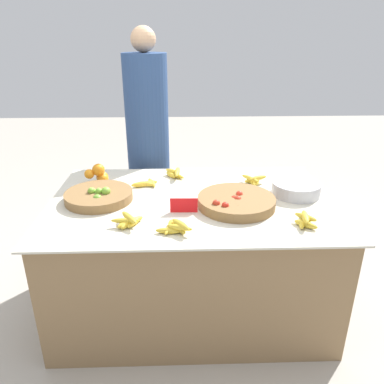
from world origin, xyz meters
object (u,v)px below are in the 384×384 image
(price_sign, at_px, (184,205))
(vendor_person, at_px, (148,152))
(tomato_basket, at_px, (236,202))
(metal_bowl, at_px, (296,188))
(lime_bowl, at_px, (99,196))

(price_sign, relative_size, vendor_person, 0.09)
(tomato_basket, distance_m, vendor_person, 1.09)
(tomato_basket, bearing_deg, metal_bowl, 22.20)
(price_sign, bearing_deg, tomato_basket, 13.81)
(tomato_basket, height_order, metal_bowl, tomato_basket)
(lime_bowl, relative_size, price_sign, 2.62)
(price_sign, xyz_separation_m, vendor_person, (-0.27, 0.99, 0.01))
(tomato_basket, distance_m, price_sign, 0.31)
(vendor_person, bearing_deg, price_sign, -74.88)
(lime_bowl, height_order, tomato_basket, lime_bowl)
(vendor_person, bearing_deg, lime_bowl, -106.21)
(metal_bowl, xyz_separation_m, vendor_person, (-0.96, 0.77, 0.01))
(tomato_basket, bearing_deg, lime_bowl, 172.05)
(metal_bowl, bearing_deg, vendor_person, 141.47)
(lime_bowl, xyz_separation_m, price_sign, (0.51, -0.18, 0.01))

